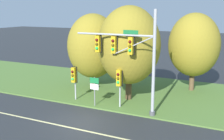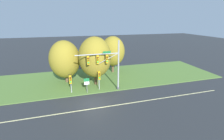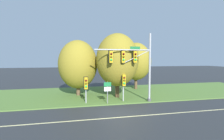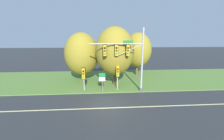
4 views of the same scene
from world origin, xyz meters
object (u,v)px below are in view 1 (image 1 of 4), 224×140
at_px(pedestrian_signal_further_along, 119,80).
at_px(tree_behind_signpost, 194,45).
at_px(route_sign_post, 94,87).
at_px(tree_nearest_road, 93,46).
at_px(traffic_signal_mast, 129,53).
at_px(tree_left_of_mast, 129,45).
at_px(pedestrian_signal_near_kerb, 74,77).

height_order(pedestrian_signal_further_along, tree_behind_signpost, tree_behind_signpost).
height_order(route_sign_post, tree_nearest_road, tree_nearest_road).
bearing_deg(pedestrian_signal_further_along, traffic_signal_mast, -26.19).
bearing_deg(tree_nearest_road, traffic_signal_mast, -40.88).
bearing_deg(traffic_signal_mast, tree_nearest_road, 139.12).
xyz_separation_m(tree_nearest_road, tree_behind_signpost, (8.79, 2.78, 0.28)).
xyz_separation_m(pedestrian_signal_further_along, route_sign_post, (-1.87, -0.44, -0.66)).
bearing_deg(tree_behind_signpost, pedestrian_signal_further_along, -119.59).
relative_size(pedestrian_signal_further_along, tree_left_of_mast, 0.39).
distance_m(route_sign_post, tree_left_of_mast, 4.36).
bearing_deg(tree_left_of_mast, traffic_signal_mast, -67.84).
height_order(pedestrian_signal_near_kerb, pedestrian_signal_further_along, pedestrian_signal_further_along).
height_order(traffic_signal_mast, tree_behind_signpost, traffic_signal_mast).
xyz_separation_m(traffic_signal_mast, tree_nearest_road, (-5.66, 4.90, -0.42)).
xyz_separation_m(pedestrian_signal_near_kerb, route_sign_post, (2.17, -0.49, -0.49)).
bearing_deg(route_sign_post, tree_left_of_mast, 57.12).
height_order(pedestrian_signal_near_kerb, tree_left_of_mast, tree_left_of_mast).
bearing_deg(pedestrian_signal_further_along, route_sign_post, -166.83).
bearing_deg(pedestrian_signal_near_kerb, tree_left_of_mast, 29.26).
relative_size(traffic_signal_mast, tree_behind_signpost, 1.04).
xyz_separation_m(pedestrian_signal_near_kerb, tree_nearest_road, (-0.66, 4.38, 1.93)).
height_order(pedestrian_signal_further_along, route_sign_post, pedestrian_signal_further_along).
distance_m(tree_nearest_road, tree_behind_signpost, 9.22).
bearing_deg(traffic_signal_mast, route_sign_post, 179.36).
bearing_deg(pedestrian_signal_near_kerb, tree_nearest_road, 98.58).
bearing_deg(pedestrian_signal_further_along, tree_left_of_mast, 93.74).
height_order(traffic_signal_mast, tree_left_of_mast, tree_left_of_mast).
height_order(route_sign_post, tree_behind_signpost, tree_behind_signpost).
distance_m(traffic_signal_mast, tree_left_of_mast, 2.92).
relative_size(pedestrian_signal_near_kerb, tree_behind_signpost, 0.40).
bearing_deg(traffic_signal_mast, tree_behind_signpost, 67.77).
bearing_deg(tree_left_of_mast, tree_nearest_road, 154.27).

